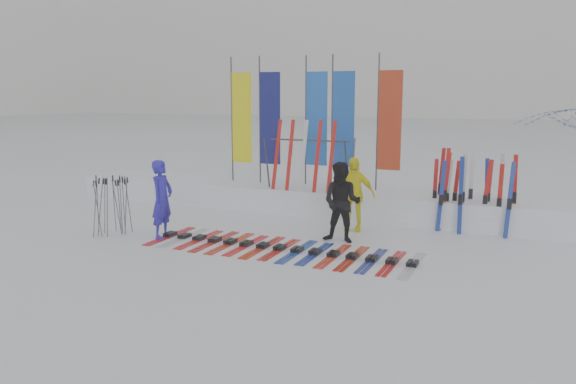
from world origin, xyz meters
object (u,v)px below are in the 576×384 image
at_px(person_blue, 162,199).
at_px(person_yellow, 353,194).
at_px(ski_rack, 309,157).
at_px(person_black, 342,203).
at_px(ski_row, 279,248).

relative_size(person_blue, person_yellow, 1.01).
relative_size(person_blue, ski_rack, 0.77).
bearing_deg(person_blue, person_black, -76.23).
height_order(person_blue, person_black, same).
bearing_deg(ski_row, person_yellow, 69.06).
bearing_deg(ski_rack, person_yellow, -37.86).
height_order(person_yellow, ski_row, person_yellow).
bearing_deg(person_black, person_blue, -163.41).
distance_m(ski_row, ski_rack, 3.49).
relative_size(person_yellow, ski_row, 0.31).
bearing_deg(person_black, person_yellow, 93.83).
bearing_deg(ski_rack, ski_row, -78.02).
relative_size(person_black, ski_rack, 0.77).
xyz_separation_m(person_blue, ski_rack, (1.86, 3.27, 0.60)).
xyz_separation_m(person_blue, person_black, (3.40, 1.12, -0.00)).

